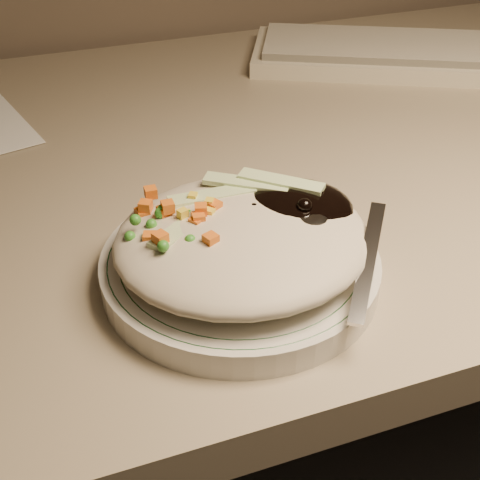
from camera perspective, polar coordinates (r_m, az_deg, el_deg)
name	(u,v)px	position (r m, az deg, el deg)	size (l,w,h in m)	color
desk	(216,298)	(0.81, -2.08, -4.94)	(1.40, 0.70, 0.74)	gray
plate	(240,267)	(0.51, 0.00, -2.36)	(0.21, 0.21, 0.02)	silver
plate_rim	(240,257)	(0.51, 0.00, -1.47)	(0.20, 0.20, 0.00)	#144723
meal	(246,233)	(0.50, 0.49, 0.58)	(0.21, 0.19, 0.05)	#B7AC95
keyboard	(412,54)	(0.95, 14.47, 15.09)	(0.44, 0.32, 0.03)	beige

